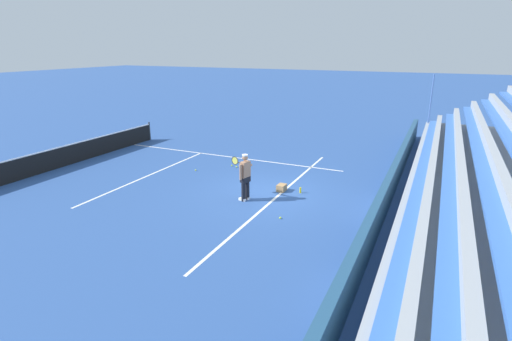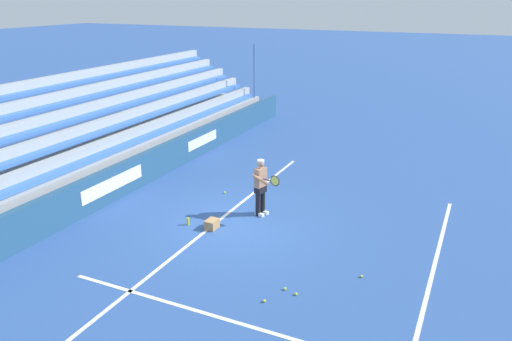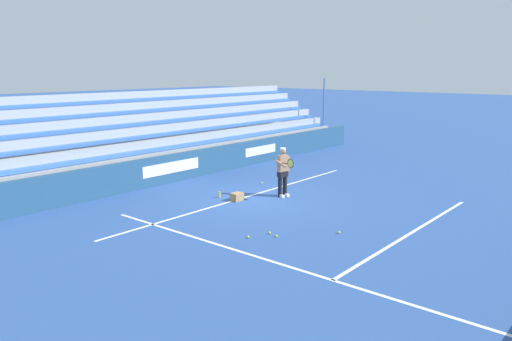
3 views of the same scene
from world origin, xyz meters
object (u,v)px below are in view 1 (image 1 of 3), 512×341
at_px(tennis_net, 74,153).
at_px(ball_box_cardboard, 282,188).
at_px(tennis_ball_far_left, 237,167).
at_px(tennis_ball_on_baseline, 247,164).
at_px(water_bottle, 300,190).
at_px(tennis_player, 245,177).
at_px(tennis_ball_near_player, 232,166).
at_px(tennis_ball_far_right, 196,170).
at_px(tennis_ball_toward_net, 280,218).

bearing_deg(tennis_net, ball_box_cardboard, -86.76).
height_order(tennis_ball_far_left, tennis_ball_on_baseline, same).
height_order(ball_box_cardboard, water_bottle, ball_box_cardboard).
bearing_deg(ball_box_cardboard, tennis_player, 149.19).
bearing_deg(water_bottle, tennis_ball_far_left, 62.88).
relative_size(tennis_ball_far_left, tennis_net, 0.01).
bearing_deg(tennis_ball_near_player, tennis_ball_far_right, 139.72).
relative_size(tennis_player, tennis_ball_toward_net, 25.98).
bearing_deg(tennis_ball_far_right, ball_box_cardboard, -100.00).
bearing_deg(ball_box_cardboard, tennis_ball_on_baseline, 46.62).
distance_m(tennis_ball_far_right, water_bottle, 5.22).
bearing_deg(tennis_ball_far_left, water_bottle, -117.12).
bearing_deg(tennis_ball_far_left, tennis_ball_near_player, 73.52).
xyz_separation_m(tennis_player, water_bottle, (1.54, -1.59, -0.78)).
distance_m(tennis_ball_far_left, tennis_net, 7.82).
distance_m(ball_box_cardboard, water_bottle, 0.74).
distance_m(tennis_player, water_bottle, 2.35).
bearing_deg(tennis_ball_far_right, water_bottle, -97.55).
xyz_separation_m(tennis_ball_on_baseline, tennis_net, (-3.23, 7.58, 0.46)).
distance_m(ball_box_cardboard, tennis_ball_near_player, 3.94).
relative_size(tennis_player, tennis_ball_near_player, 25.98).
height_order(tennis_ball_on_baseline, tennis_ball_far_right, same).
relative_size(tennis_player, tennis_ball_far_left, 25.98).
relative_size(tennis_ball_far_right, tennis_net, 0.01).
height_order(tennis_ball_on_baseline, tennis_net, tennis_net).
relative_size(tennis_ball_far_left, tennis_ball_toward_net, 1.00).
xyz_separation_m(tennis_ball_far_left, tennis_net, (-2.61, 7.36, 0.46)).
bearing_deg(water_bottle, tennis_ball_toward_net, -175.63).
relative_size(tennis_ball_near_player, tennis_net, 0.01).
bearing_deg(ball_box_cardboard, tennis_ball_toward_net, -159.29).
relative_size(tennis_ball_toward_net, water_bottle, 0.30).
relative_size(tennis_ball_far_left, water_bottle, 0.30).
bearing_deg(tennis_ball_near_player, tennis_ball_on_baseline, -44.56).
relative_size(tennis_player, water_bottle, 7.80).
xyz_separation_m(tennis_player, ball_box_cardboard, (1.44, -0.86, -0.76)).
relative_size(ball_box_cardboard, water_bottle, 1.82).
bearing_deg(tennis_ball_far_right, tennis_player, -121.77).
height_order(tennis_ball_far_left, tennis_ball_toward_net, same).
distance_m(tennis_ball_on_baseline, tennis_ball_near_player, 0.75).
bearing_deg(tennis_ball_on_baseline, tennis_ball_far_right, 138.43).
height_order(tennis_player, tennis_ball_far_left, tennis_player).
distance_m(tennis_player, tennis_ball_on_baseline, 4.60).
bearing_deg(tennis_ball_far_right, tennis_ball_on_baseline, -41.57).
xyz_separation_m(tennis_ball_near_player, tennis_net, (-2.70, 7.06, 0.46)).
distance_m(tennis_ball_far_left, tennis_ball_far_right, 1.89).
height_order(tennis_player, tennis_net, tennis_player).
height_order(tennis_ball_far_left, tennis_net, tennis_net).
distance_m(tennis_ball_near_player, tennis_ball_far_right, 1.74).
xyz_separation_m(ball_box_cardboard, tennis_ball_far_left, (2.02, 3.03, -0.10)).
height_order(tennis_ball_far_left, tennis_ball_far_right, same).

